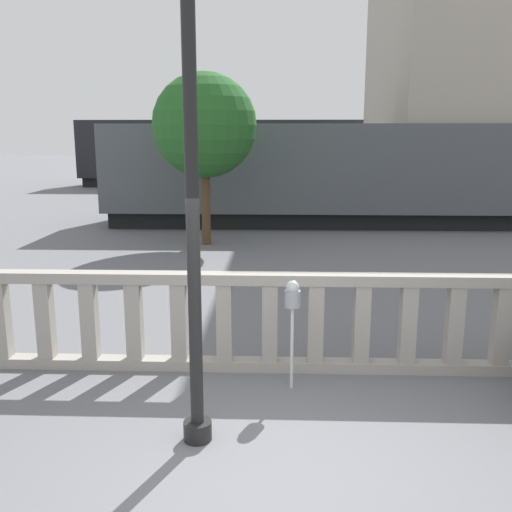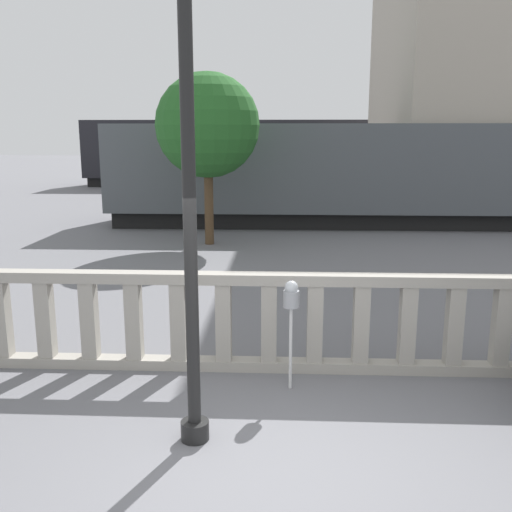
{
  "view_description": "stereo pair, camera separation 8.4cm",
  "coord_description": "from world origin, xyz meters",
  "px_view_note": "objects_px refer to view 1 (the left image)",
  "views": [
    {
      "loc": [
        0.08,
        -4.68,
        3.08
      ],
      "look_at": [
        -0.22,
        3.45,
        1.34
      ],
      "focal_mm": 40.0,
      "sensor_mm": 36.0,
      "label": 1
    },
    {
      "loc": [
        0.17,
        -4.68,
        3.08
      ],
      "look_at": [
        -0.22,
        3.45,
        1.34
      ],
      "focal_mm": 40.0,
      "sensor_mm": 36.0,
      "label": 2
    }
  ],
  "objects_px": {
    "lamppost": "(190,104)",
    "train_far": "(261,152)",
    "parking_meter": "(293,301)",
    "tree_left": "(205,126)",
    "train_near": "(391,172)"
  },
  "relations": [
    {
      "from": "parking_meter",
      "to": "train_near",
      "type": "relative_size",
      "value": 0.07
    },
    {
      "from": "parking_meter",
      "to": "train_near",
      "type": "height_order",
      "value": "train_near"
    },
    {
      "from": "lamppost",
      "to": "tree_left",
      "type": "xyz_separation_m",
      "value": [
        -1.21,
        10.65,
        -0.05
      ]
    },
    {
      "from": "train_near",
      "to": "lamppost",
      "type": "bearing_deg",
      "value": -107.98
    },
    {
      "from": "tree_left",
      "to": "lamppost",
      "type": "bearing_deg",
      "value": -83.53
    },
    {
      "from": "lamppost",
      "to": "train_far",
      "type": "relative_size",
      "value": 0.31
    },
    {
      "from": "parking_meter",
      "to": "tree_left",
      "type": "bearing_deg",
      "value": 103.2
    },
    {
      "from": "train_far",
      "to": "lamppost",
      "type": "bearing_deg",
      "value": -89.66
    },
    {
      "from": "lamppost",
      "to": "train_far",
      "type": "distance_m",
      "value": 29.21
    },
    {
      "from": "train_near",
      "to": "tree_left",
      "type": "distance_m",
      "value": 7.18
    },
    {
      "from": "parking_meter",
      "to": "train_far",
      "type": "relative_size",
      "value": 0.07
    },
    {
      "from": "train_near",
      "to": "tree_left",
      "type": "height_order",
      "value": "tree_left"
    },
    {
      "from": "lamppost",
      "to": "tree_left",
      "type": "bearing_deg",
      "value": 96.47
    },
    {
      "from": "tree_left",
      "to": "train_near",
      "type": "bearing_deg",
      "value": 32.84
    },
    {
      "from": "train_near",
      "to": "parking_meter",
      "type": "bearing_deg",
      "value": -105.65
    }
  ]
}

